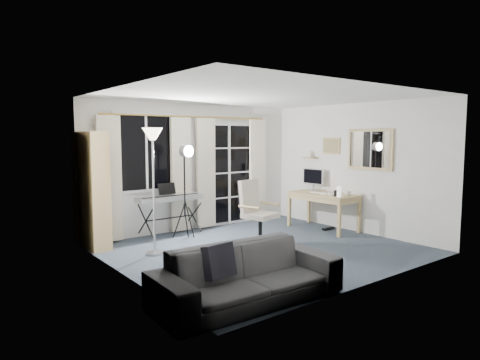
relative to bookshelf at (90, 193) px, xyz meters
name	(u,v)px	position (x,y,z in m)	size (l,w,h in m)	color
floor	(263,250)	(2.12, -1.78, -0.89)	(4.50, 4.00, 0.02)	#343F4C
window	(146,153)	(1.07, 0.20, 0.62)	(1.20, 0.08, 1.40)	white
french_door	(228,174)	(2.87, 0.20, 0.14)	(1.32, 0.09, 2.11)	white
curtains	(193,173)	(1.98, 0.10, 0.21)	(3.60, 0.07, 2.13)	gold
bookshelf	(90,193)	(0.00, 0.00, 0.00)	(0.34, 0.88, 1.86)	tan
torchiere_lamp	(153,153)	(0.64, -0.97, 0.65)	(0.36, 0.36, 1.91)	#B2B2B7
keyboard_piano	(170,199)	(1.39, -0.08, -0.21)	(1.23, 0.61, 0.89)	black
studio_light	(186,162)	(1.56, -0.37, 0.46)	(0.34, 0.35, 1.68)	black
office_chair	(254,207)	(2.19, -1.47, -0.25)	(0.74, 0.73, 1.08)	black
desk	(323,198)	(4.00, -1.35, -0.27)	(0.68, 1.32, 0.70)	tan
monitor	(313,177)	(4.20, -0.90, 0.08)	(0.17, 0.51, 0.44)	silver
desk_clutter	(330,203)	(3.95, -1.57, -0.33)	(0.40, 0.80, 0.89)	white
mug	(348,192)	(4.10, -1.85, -0.12)	(0.11, 0.09, 0.11)	silver
wall_mirror	(370,149)	(4.34, -2.13, 0.67)	(0.04, 0.94, 0.74)	tan
framed_print	(331,146)	(4.35, -1.23, 0.72)	(0.03, 0.42, 0.32)	tan
wall_shelf	(310,155)	(4.28, -0.73, 0.53)	(0.16, 0.30, 0.18)	tan
sofa	(248,265)	(0.57, -3.32, -0.47)	(2.11, 0.71, 0.82)	#313134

